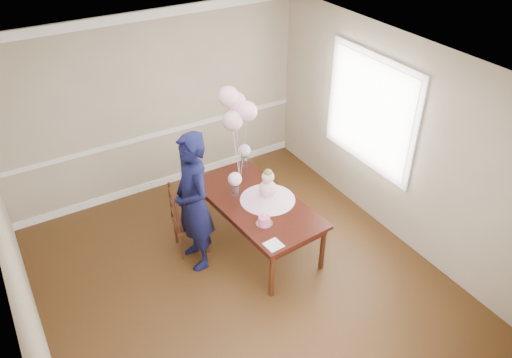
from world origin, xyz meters
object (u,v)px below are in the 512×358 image
at_px(woman, 193,203).
at_px(birthday_cake, 264,220).
at_px(dining_table_top, 257,203).
at_px(dining_chair_seat, 190,222).

bearing_deg(woman, birthday_cake, 51.88).
xyz_separation_m(dining_table_top, dining_chair_seat, (-0.77, 0.37, -0.24)).
bearing_deg(woman, dining_table_top, 83.43).
distance_m(birthday_cake, woman, 0.87).
xyz_separation_m(dining_table_top, birthday_cake, (-0.15, -0.43, 0.08)).
bearing_deg(birthday_cake, woman, 140.96).
distance_m(dining_table_top, birthday_cake, 0.46).
height_order(birthday_cake, dining_chair_seat, birthday_cake).
height_order(dining_table_top, dining_chair_seat, dining_table_top).
relative_size(dining_chair_seat, woman, 0.23).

